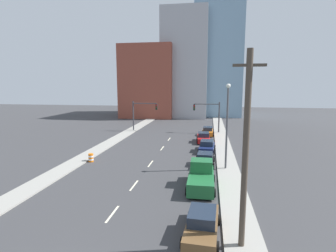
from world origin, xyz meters
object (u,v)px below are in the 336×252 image
sedan_navy (207,146)px  traffic_barrel (91,158)px  traffic_signal_right (211,113)px  sedan_orange (208,131)px  sedan_brown (202,224)px  traffic_signal_left (141,111)px  pickup_truck_green (201,177)px  utility_pole_right_near (246,151)px  sedan_black (205,159)px  sedan_red (204,138)px  street_lamp (227,121)px

sedan_navy → traffic_barrel: bearing=-148.8°
traffic_signal_right → sedan_orange: (-0.49, -2.66, -3.05)m
traffic_signal_right → sedan_brown: (-0.55, -33.89, -3.04)m
traffic_signal_left → sedan_navy: (12.70, -14.03, -3.06)m
pickup_truck_green → sedan_orange: bearing=88.8°
traffic_barrel → traffic_signal_left: bearing=89.1°
sedan_brown → sedan_orange: (0.06, 31.23, -0.01)m
traffic_barrel → pickup_truck_green: pickup_truck_green is taller
utility_pole_right_near → sedan_orange: (-2.07, 32.07, -4.66)m
sedan_black → sedan_brown: bearing=-87.6°
utility_pole_right_near → sedan_navy: (-2.08, 20.69, -4.67)m
sedan_brown → sedan_red: sedan_brown is taller
sedan_navy → sedan_orange: 11.37m
sedan_brown → pickup_truck_green: 7.28m
traffic_signal_right → sedan_red: bearing=-97.3°
traffic_signal_left → sedan_black: traffic_signal_left is taller
traffic_signal_left → sedan_orange: bearing=-11.8°
sedan_black → sedan_orange: size_ratio=1.01×
pickup_truck_green → sedan_red: 18.23m
traffic_signal_left → sedan_navy: traffic_signal_left is taller
utility_pole_right_near → street_lamp: 13.41m
traffic_barrel → sedan_navy: 14.75m
traffic_signal_left → traffic_signal_right: same height
street_lamp → sedan_navy: size_ratio=1.92×
traffic_signal_left → pickup_truck_green: size_ratio=1.08×
traffic_barrel → pickup_truck_green: size_ratio=0.18×
utility_pole_right_near → sedan_red: bearing=95.8°
traffic_barrel → pickup_truck_green: bearing=-24.1°
utility_pole_right_near → pickup_truck_green: 9.55m
street_lamp → sedan_brown: (-2.05, -12.57, -4.39)m
sedan_red → traffic_barrel: bearing=-137.8°
traffic_signal_right → sedan_brown: traffic_signal_right is taller
traffic_signal_left → traffic_barrel: (-0.32, -20.94, -3.25)m
traffic_barrel → sedan_navy: sedan_navy is taller
traffic_signal_right → utility_pole_right_near: 34.80m
street_lamp → sedan_orange: street_lamp is taller
sedan_navy → pickup_truck_green: bearing=-88.3°
traffic_signal_left → utility_pole_right_near: utility_pole_right_near is taller
sedan_brown → pickup_truck_green: size_ratio=0.91×
pickup_truck_green → sedan_navy: 12.60m
traffic_signal_left → sedan_brown: 36.31m
traffic_barrel → sedan_red: bearing=45.2°
sedan_black → sedan_navy: sedan_navy is taller
pickup_truck_green → sedan_navy: bearing=88.1°
utility_pole_right_near → sedan_brown: size_ratio=2.18×
sedan_navy → utility_pole_right_near: bearing=-81.0°
sedan_brown → sedan_orange: size_ratio=1.09×
street_lamp → sedan_red: bearing=101.3°
sedan_brown → sedan_navy: size_ratio=1.04×
street_lamp → sedan_brown: 13.48m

